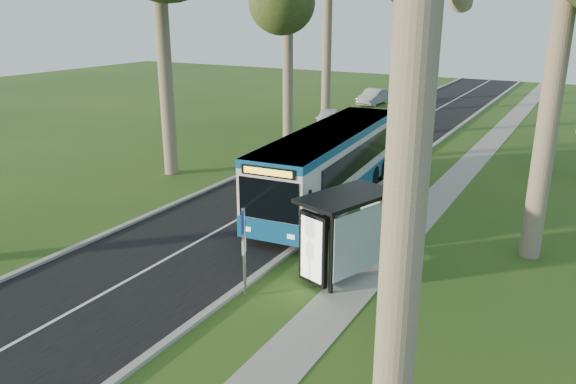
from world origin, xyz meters
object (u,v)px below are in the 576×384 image
object	(u,v)px
bus	(331,165)
bus_stop_sign	(244,243)
car_silver	(373,97)
bus_shelter	(345,224)
litter_bin	(339,239)
car_white	(328,120)

from	to	relation	value
bus	bus_stop_sign	xyz separation A→B (m)	(1.55, -9.34, 0.04)
car_silver	bus_shelter	bearing A→B (deg)	-67.70
bus_shelter	bus_stop_sign	bearing A→B (deg)	-113.06
bus_shelter	car_silver	size ratio (longest dim) A/B	0.83
bus_shelter	car_silver	distance (m)	35.72
bus	bus_shelter	bearing A→B (deg)	-66.19
bus	car_silver	bearing A→B (deg)	102.60
litter_bin	bus	bearing A→B (deg)	118.34
car_white	car_silver	size ratio (longest dim) A/B	1.03
bus	car_silver	world-z (taller)	bus
bus_shelter	litter_bin	distance (m)	2.56
car_white	litter_bin	bearing A→B (deg)	-86.06
bus_stop_sign	car_silver	xyz separation A→B (m)	(-9.73, 36.08, -1.03)
bus_stop_sign	bus_shelter	distance (m)	3.26
bus	litter_bin	distance (m)	5.82
car_white	car_silver	xyz separation A→B (m)	(-1.29, 12.35, -0.05)
bus_shelter	litter_bin	world-z (taller)	bus_shelter
bus_stop_sign	bus_shelter	bearing A→B (deg)	28.30
bus	car_white	xyz separation A→B (m)	(-6.89, 14.40, -0.95)
bus	bus_stop_sign	world-z (taller)	bus
bus_shelter	car_white	distance (m)	23.83
car_white	car_silver	world-z (taller)	car_white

